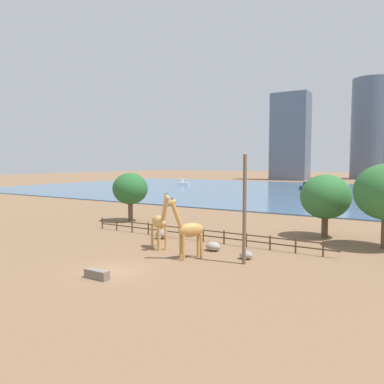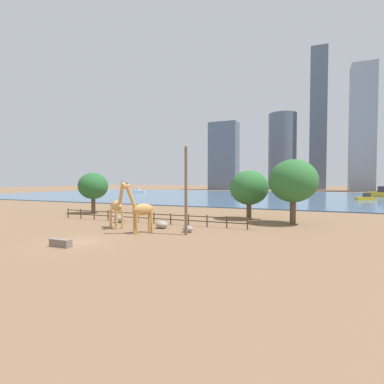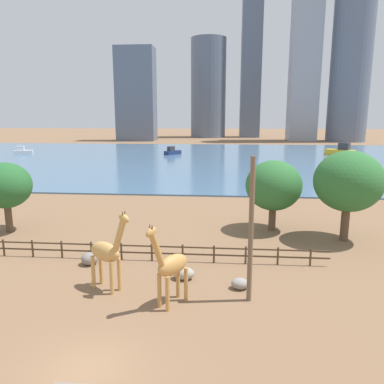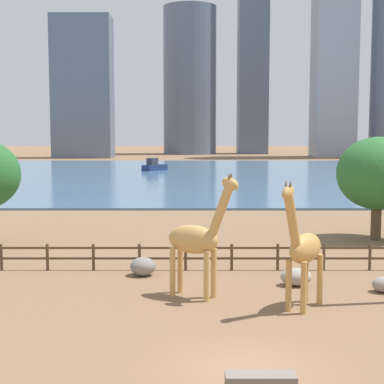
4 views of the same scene
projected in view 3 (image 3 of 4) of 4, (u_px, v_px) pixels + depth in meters
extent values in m
plane|color=brown|center=(201.00, 157.00, 93.54)|extent=(400.00, 400.00, 0.00)
cube|color=#476B8C|center=(201.00, 158.00, 90.59)|extent=(180.00, 86.00, 0.20)
cylinder|color=#C18C47|center=(168.00, 294.00, 20.01)|extent=(0.32, 0.32, 1.97)
cylinder|color=#C18C47|center=(159.00, 291.00, 20.39)|extent=(0.32, 0.32, 1.97)
cylinder|color=#C18C47|center=(186.00, 284.00, 21.15)|extent=(0.32, 0.32, 1.97)
cylinder|color=#C18C47|center=(178.00, 281.00, 21.53)|extent=(0.32, 0.32, 1.97)
ellipsoid|color=#C18C47|center=(173.00, 265.00, 20.50)|extent=(1.96, 2.28, 1.14)
cylinder|color=#C18C47|center=(157.00, 249.00, 19.35)|extent=(0.91, 1.10, 2.16)
ellipsoid|color=#C18C47|center=(151.00, 232.00, 18.86)|extent=(0.76, 0.87, 0.67)
cone|color=brown|center=(152.00, 226.00, 18.74)|extent=(0.14, 0.14, 0.21)
cone|color=brown|center=(150.00, 226.00, 18.85)|extent=(0.14, 0.14, 0.21)
cylinder|color=tan|center=(119.00, 274.00, 22.39)|extent=(0.32, 0.32, 2.03)
cylinder|color=tan|center=(112.00, 278.00, 21.88)|extent=(0.32, 0.32, 2.03)
cylinder|color=tan|center=(101.00, 268.00, 23.24)|extent=(0.32, 0.32, 2.03)
cylinder|color=tan|center=(93.00, 272.00, 22.73)|extent=(0.32, 0.32, 2.03)
ellipsoid|color=tan|center=(105.00, 252.00, 22.28)|extent=(2.40, 1.87, 1.17)
cylinder|color=tan|center=(119.00, 235.00, 21.35)|extent=(1.18, 0.87, 2.22)
ellipsoid|color=tan|center=(124.00, 218.00, 20.91)|extent=(0.92, 0.73, 0.70)
cone|color=brown|center=(125.00, 212.00, 20.92)|extent=(0.15, 0.15, 0.21)
cone|color=brown|center=(123.00, 213.00, 20.77)|extent=(0.15, 0.15, 0.21)
cylinder|color=brown|center=(251.00, 231.00, 20.50)|extent=(0.28, 0.28, 8.26)
ellipsoid|color=gray|center=(184.00, 273.00, 24.03)|extent=(1.36, 1.04, 0.78)
ellipsoid|color=gray|center=(90.00, 259.00, 26.37)|extent=(1.19, 1.16, 0.87)
ellipsoid|color=gray|center=(240.00, 284.00, 22.70)|extent=(1.07, 0.88, 0.66)
cylinder|color=#4C3826|center=(4.00, 248.00, 27.94)|extent=(0.14, 0.14, 1.30)
cylinder|color=#4C3826|center=(32.00, 248.00, 27.75)|extent=(0.14, 0.14, 1.30)
cylinder|color=#4C3826|center=(62.00, 249.00, 27.57)|extent=(0.14, 0.14, 1.30)
cylinder|color=#4C3826|center=(91.00, 250.00, 27.38)|extent=(0.14, 0.14, 1.30)
cylinder|color=#4C3826|center=(121.00, 251.00, 27.20)|extent=(0.14, 0.14, 1.30)
cylinder|color=#4C3826|center=(152.00, 252.00, 27.01)|extent=(0.14, 0.14, 1.30)
cylinder|color=#4C3826|center=(183.00, 253.00, 26.83)|extent=(0.14, 0.14, 1.30)
cylinder|color=#4C3826|center=(214.00, 254.00, 26.64)|extent=(0.14, 0.14, 1.30)
cylinder|color=#4C3826|center=(246.00, 255.00, 26.45)|extent=(0.14, 0.14, 1.30)
cylinder|color=#4C3826|center=(278.00, 256.00, 26.27)|extent=(0.14, 0.14, 1.30)
cylinder|color=#4C3826|center=(310.00, 257.00, 26.08)|extent=(0.14, 0.14, 1.30)
cube|color=#4C3826|center=(145.00, 246.00, 26.96)|extent=(26.10, 0.08, 0.10)
cube|color=#4C3826|center=(145.00, 253.00, 27.06)|extent=(26.10, 0.08, 0.10)
cylinder|color=brown|center=(272.00, 219.00, 34.16)|extent=(0.64, 0.64, 2.17)
ellipsoid|color=#2D6B33|center=(274.00, 185.00, 33.53)|extent=(5.02, 5.02, 4.51)
cylinder|color=brown|center=(345.00, 224.00, 31.24)|extent=(0.68, 0.68, 2.85)
ellipsoid|color=#2D6B33|center=(348.00, 181.00, 30.50)|extent=(5.55, 5.55, 5.00)
cylinder|color=brown|center=(9.00, 218.00, 33.66)|extent=(0.61, 0.61, 2.46)
ellipsoid|color=#26602D|center=(5.00, 185.00, 33.04)|extent=(4.51, 4.51, 4.06)
cube|color=gold|center=(336.00, 163.00, 77.82)|extent=(4.40, 2.88, 0.83)
cube|color=#333338|center=(339.00, 158.00, 77.77)|extent=(1.75, 1.46, 0.99)
cube|color=gold|center=(340.00, 152.00, 96.30)|extent=(7.40, 6.38, 1.45)
cube|color=#333338|center=(344.00, 146.00, 95.39)|extent=(3.14, 2.94, 1.74)
cube|color=navy|center=(173.00, 152.00, 98.42)|extent=(4.30, 4.99, 0.98)
cube|color=#333338|center=(171.00, 149.00, 97.75)|extent=(1.98, 2.11, 1.17)
cube|color=silver|center=(23.00, 152.00, 99.81)|extent=(4.93, 3.00, 0.93)
cube|color=silver|center=(21.00, 148.00, 99.48)|extent=(1.93, 1.57, 1.11)
cube|color=slate|center=(136.00, 95.00, 150.94)|extent=(15.36, 9.46, 36.80)
cube|color=#939EAD|center=(305.00, 64.00, 148.68)|extent=(10.94, 10.44, 60.15)
cube|color=slate|center=(252.00, 48.00, 171.47)|extent=(9.08, 10.15, 80.62)
cylinder|color=slate|center=(208.00, 89.00, 174.37)|extent=(16.23, 16.23, 44.75)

